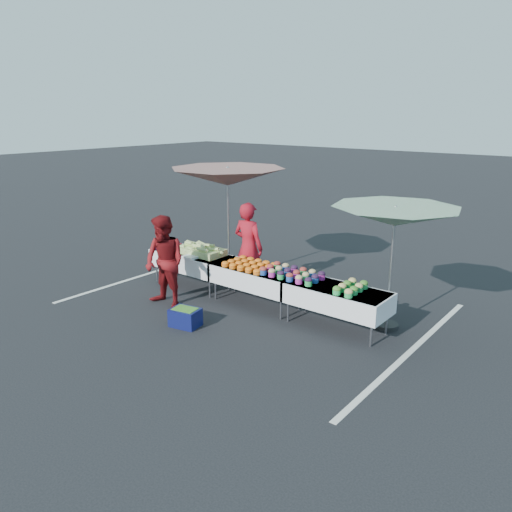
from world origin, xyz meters
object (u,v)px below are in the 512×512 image
Objects in this scene: table_center at (256,276)px; table_right at (337,297)px; storage_bin at (185,317)px; table_left at (191,260)px; umbrella_right at (395,217)px; vendor at (248,247)px; umbrella_left at (228,178)px; customer at (165,262)px.

table_right is at bearing 0.00° from table_center.
storage_bin is at bearing -101.82° from table_center.
table_left is 0.76× the size of umbrella_right.
vendor reaches higher than storage_bin.
table_left and table_center have the same top height.
table_center is at bearing 0.00° from table_left.
vendor is 0.61× the size of umbrella_left.
table_center is 2.93m from umbrella_right.
table_center is 1.00× the size of table_right.
umbrella_left is (-0.77, 0.25, 1.37)m from vendor.
table_center reaches higher than storage_bin.
umbrella_left is 1.27× the size of umbrella_right.
table_center is 1.03× the size of customer.
umbrella_right reaches higher than table_left.
customer is at bearing -68.17° from table_left.
customer is 3.15× the size of storage_bin.
umbrella_left reaches higher than umbrella_right.
umbrella_left is at bearing 102.70° from storage_bin.
table_center is 0.92m from vendor.
umbrella_left is 5.42× the size of storage_bin.
table_right is at bearing 0.00° from table_left.
customer is (0.46, -1.15, 0.32)m from table_left.
storage_bin is at bearing -47.52° from table_left.
vendor reaches higher than customer.
table_right is 3.74m from umbrella_left.
table_right is at bearing -140.29° from umbrella_right.
table_right reaches higher than storage_bin.
storage_bin is (-2.83, -2.18, -1.82)m from umbrella_right.
umbrella_left is (-3.22, 0.80, 1.73)m from table_right.
vendor is 2.31m from storage_bin.
table_left is at bearing 120.90° from storage_bin.
umbrella_left is 3.94m from umbrella_right.
table_left is at bearing 23.36° from vendor.
table_right is at bearing -13.96° from umbrella_left.
storage_bin is at bearing -65.72° from umbrella_left.
umbrella_left reaches higher than customer.
umbrella_right is at bearing 178.51° from vendor.
vendor is 1.59m from umbrella_left.
table_left is 1.80m from table_center.
umbrella_left is 3.40m from storage_bin.
vendor is 0.78× the size of umbrella_right.
table_right is 0.76× the size of umbrella_right.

